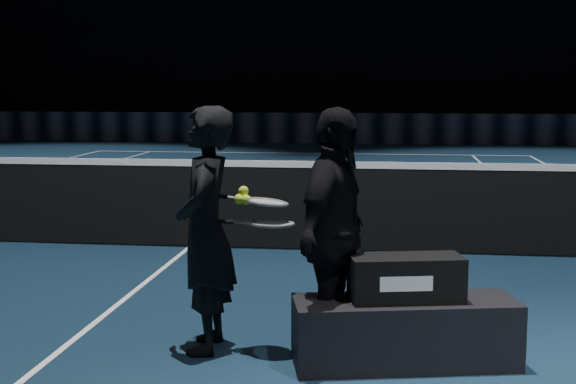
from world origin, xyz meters
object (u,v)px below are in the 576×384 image
player_b (334,236)px  tennis_balls (243,197)px  player_bench (405,332)px  racket_bag (406,278)px  player_a (205,230)px  racket_upper (266,202)px  racket_lower (272,224)px

player_b → tennis_balls: 0.64m
player_bench → racket_bag: 0.35m
player_a → player_b: size_ratio=1.00×
player_b → tennis_balls: bearing=99.0°
racket_upper → racket_lower: bearing=-42.7°
racket_bag → tennis_balls: tennis_balls is taller
player_b → racket_upper: 0.49m
racket_lower → player_a: bearing=180.0°
racket_bag → tennis_balls: 1.15m
racket_bag → racket_upper: 1.01m
racket_lower → tennis_balls: (-0.19, 0.02, 0.17)m
player_bench → player_a: size_ratio=0.86×
player_b → player_a: bearing=99.4°
racket_lower → racket_upper: racket_upper is taller
racket_bag → racket_upper: racket_upper is taller
player_bench → racket_upper: (-0.90, 0.12, 0.79)m
tennis_balls → racket_lower: bearing=-7.3°
player_a → racket_lower: (0.45, -0.05, 0.06)m
racket_lower → player_b: bearing=-0.0°
player_bench → racket_lower: racket_lower is taller
player_bench → player_a: player_a is taller
player_b → tennis_balls: size_ratio=13.42×
racket_upper → racket_bag: bearing=-5.9°
racket_bag → tennis_balls: bearing=162.0°
racket_bag → player_b: player_b is taller
player_bench → racket_bag: bearing=0.0°
player_bench → racket_bag: size_ratio=2.00×
player_a → player_b: (0.85, -0.09, 0.00)m
player_a → tennis_balls: bearing=80.9°
player_a → racket_bag: bearing=80.2°
player_a → tennis_balls: size_ratio=13.42×
racket_bag → player_a: size_ratio=0.43×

